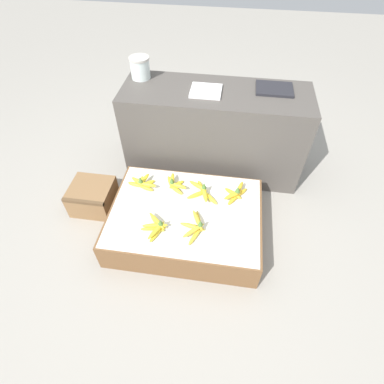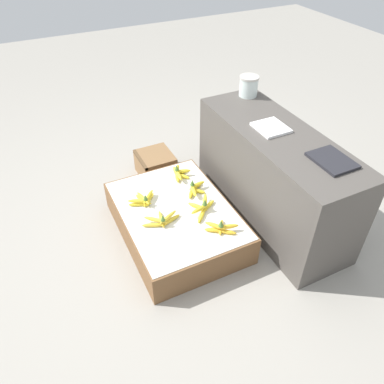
{
  "view_description": "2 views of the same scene",
  "coord_description": "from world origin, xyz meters",
  "px_view_note": "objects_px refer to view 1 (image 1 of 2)",
  "views": [
    {
      "loc": [
        0.22,
        -1.21,
        1.75
      ],
      "look_at": [
        0.03,
        0.08,
        0.33
      ],
      "focal_mm": 28.0,
      "sensor_mm": 36.0,
      "label": 1
    },
    {
      "loc": [
        1.76,
        -0.73,
        1.94
      ],
      "look_at": [
        0.09,
        0.08,
        0.42
      ],
      "focal_mm": 35.0,
      "sensor_mm": 36.0,
      "label": 2
    }
  ],
  "objects_px": {
    "banana_bunch_middle_midright": "(202,191)",
    "banana_bunch_middle_left": "(143,183)",
    "banana_bunch_middle_midleft": "(174,184)",
    "glass_jar": "(140,68)",
    "banana_bunch_front_midleft": "(156,226)",
    "wooden_crate": "(93,197)",
    "banana_bunch_front_midright": "(196,226)",
    "banana_bunch_middle_right": "(236,193)",
    "foam_tray_white": "(206,91)"
  },
  "relations": [
    {
      "from": "banana_bunch_middle_midright",
      "to": "banana_bunch_middle_left",
      "type": "bearing_deg",
      "value": 177.4
    },
    {
      "from": "banana_bunch_middle_midleft",
      "to": "banana_bunch_middle_midright",
      "type": "height_order",
      "value": "same"
    },
    {
      "from": "glass_jar",
      "to": "banana_bunch_front_midleft",
      "type": "bearing_deg",
      "value": -73.16
    },
    {
      "from": "wooden_crate",
      "to": "banana_bunch_middle_midright",
      "type": "bearing_deg",
      "value": 2.26
    },
    {
      "from": "banana_bunch_front_midright",
      "to": "banana_bunch_middle_right",
      "type": "xyz_separation_m",
      "value": [
        0.23,
        0.31,
        0.0
      ]
    },
    {
      "from": "banana_bunch_middle_midright",
      "to": "banana_bunch_front_midleft",
      "type": "bearing_deg",
      "value": -126.58
    },
    {
      "from": "wooden_crate",
      "to": "banana_bunch_middle_right",
      "type": "relative_size",
      "value": 1.43
    },
    {
      "from": "foam_tray_white",
      "to": "banana_bunch_middle_right",
      "type": "bearing_deg",
      "value": -61.17
    },
    {
      "from": "banana_bunch_front_midleft",
      "to": "banana_bunch_middle_midleft",
      "type": "bearing_deg",
      "value": 83.22
    },
    {
      "from": "banana_bunch_middle_left",
      "to": "foam_tray_white",
      "type": "distance_m",
      "value": 0.77
    },
    {
      "from": "banana_bunch_middle_midleft",
      "to": "foam_tray_white",
      "type": "xyz_separation_m",
      "value": [
        0.15,
        0.48,
        0.45
      ]
    },
    {
      "from": "banana_bunch_middle_midleft",
      "to": "banana_bunch_middle_midright",
      "type": "bearing_deg",
      "value": -11.75
    },
    {
      "from": "banana_bunch_front_midleft",
      "to": "banana_bunch_front_midright",
      "type": "relative_size",
      "value": 0.79
    },
    {
      "from": "wooden_crate",
      "to": "banana_bunch_front_midright",
      "type": "height_order",
      "value": "banana_bunch_front_midright"
    },
    {
      "from": "wooden_crate",
      "to": "banana_bunch_middle_right",
      "type": "distance_m",
      "value": 1.05
    },
    {
      "from": "banana_bunch_middle_right",
      "to": "glass_jar",
      "type": "bearing_deg",
      "value": 140.24
    },
    {
      "from": "foam_tray_white",
      "to": "banana_bunch_front_midright",
      "type": "bearing_deg",
      "value": -86.66
    },
    {
      "from": "banana_bunch_middle_right",
      "to": "banana_bunch_middle_left",
      "type": "bearing_deg",
      "value": 179.6
    },
    {
      "from": "banana_bunch_middle_midleft",
      "to": "banana_bunch_middle_midright",
      "type": "distance_m",
      "value": 0.21
    },
    {
      "from": "wooden_crate",
      "to": "foam_tray_white",
      "type": "xyz_separation_m",
      "value": [
        0.76,
        0.55,
        0.6
      ]
    },
    {
      "from": "banana_bunch_front_midright",
      "to": "banana_bunch_middle_left",
      "type": "xyz_separation_m",
      "value": [
        -0.42,
        0.31,
        0.0
      ]
    },
    {
      "from": "wooden_crate",
      "to": "foam_tray_white",
      "type": "relative_size",
      "value": 1.41
    },
    {
      "from": "wooden_crate",
      "to": "banana_bunch_front_midright",
      "type": "xyz_separation_m",
      "value": [
        0.8,
        -0.26,
        0.15
      ]
    },
    {
      "from": "wooden_crate",
      "to": "banana_bunch_middle_left",
      "type": "height_order",
      "value": "banana_bunch_middle_left"
    },
    {
      "from": "banana_bunch_front_midright",
      "to": "banana_bunch_middle_midleft",
      "type": "distance_m",
      "value": 0.39
    },
    {
      "from": "wooden_crate",
      "to": "banana_bunch_middle_right",
      "type": "xyz_separation_m",
      "value": [
        1.04,
        0.05,
        0.15
      ]
    },
    {
      "from": "wooden_crate",
      "to": "banana_bunch_front_midleft",
      "type": "relative_size",
      "value": 1.39
    },
    {
      "from": "banana_bunch_middle_midleft",
      "to": "wooden_crate",
      "type": "bearing_deg",
      "value": -173.05
    },
    {
      "from": "banana_bunch_front_midleft",
      "to": "banana_bunch_middle_left",
      "type": "height_order",
      "value": "banana_bunch_middle_left"
    },
    {
      "from": "wooden_crate",
      "to": "banana_bunch_middle_midright",
      "type": "relative_size",
      "value": 1.32
    },
    {
      "from": "banana_bunch_middle_right",
      "to": "foam_tray_white",
      "type": "distance_m",
      "value": 0.74
    },
    {
      "from": "banana_bunch_front_midright",
      "to": "banana_bunch_middle_midright",
      "type": "relative_size",
      "value": 1.19
    },
    {
      "from": "banana_bunch_middle_midleft",
      "to": "banana_bunch_middle_right",
      "type": "height_order",
      "value": "same"
    },
    {
      "from": "banana_bunch_middle_midleft",
      "to": "banana_bunch_front_midleft",
      "type": "bearing_deg",
      "value": -96.78
    },
    {
      "from": "banana_bunch_middle_right",
      "to": "glass_jar",
      "type": "relative_size",
      "value": 1.39
    },
    {
      "from": "glass_jar",
      "to": "banana_bunch_middle_left",
      "type": "bearing_deg",
      "value": -79.17
    },
    {
      "from": "banana_bunch_front_midright",
      "to": "banana_bunch_middle_midright",
      "type": "bearing_deg",
      "value": 89.23
    },
    {
      "from": "banana_bunch_front_midleft",
      "to": "banana_bunch_front_midright",
      "type": "height_order",
      "value": "banana_bunch_front_midright"
    },
    {
      "from": "banana_bunch_front_midleft",
      "to": "glass_jar",
      "type": "xyz_separation_m",
      "value": [
        -0.3,
        0.99,
        0.52
      ]
    },
    {
      "from": "banana_bunch_middle_midright",
      "to": "banana_bunch_middle_right",
      "type": "height_order",
      "value": "same"
    },
    {
      "from": "wooden_crate",
      "to": "banana_bunch_front_midright",
      "type": "relative_size",
      "value": 1.1
    },
    {
      "from": "banana_bunch_middle_midright",
      "to": "wooden_crate",
      "type": "bearing_deg",
      "value": -177.74
    },
    {
      "from": "banana_bunch_middle_midleft",
      "to": "banana_bunch_middle_right",
      "type": "xyz_separation_m",
      "value": [
        0.43,
        -0.03,
        -0.0
      ]
    },
    {
      "from": "banana_bunch_middle_left",
      "to": "banana_bunch_middle_midleft",
      "type": "relative_size",
      "value": 1.21
    },
    {
      "from": "banana_bunch_front_midleft",
      "to": "banana_bunch_middle_midright",
      "type": "distance_m",
      "value": 0.41
    },
    {
      "from": "banana_bunch_middle_left",
      "to": "wooden_crate",
      "type": "bearing_deg",
      "value": -172.42
    },
    {
      "from": "banana_bunch_middle_right",
      "to": "foam_tray_white",
      "type": "bearing_deg",
      "value": 118.83
    },
    {
      "from": "banana_bunch_middle_midright",
      "to": "banana_bunch_front_midright",
      "type": "bearing_deg",
      "value": -90.77
    },
    {
      "from": "foam_tray_white",
      "to": "wooden_crate",
      "type": "bearing_deg",
      "value": -143.76
    },
    {
      "from": "banana_bunch_front_midright",
      "to": "banana_bunch_middle_right",
      "type": "distance_m",
      "value": 0.39
    }
  ]
}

